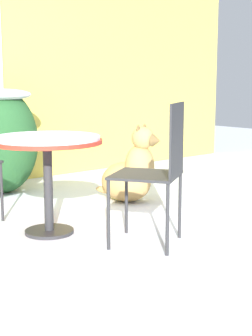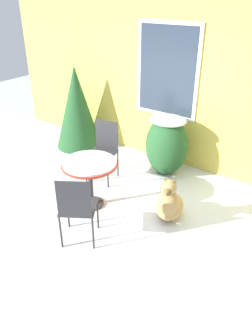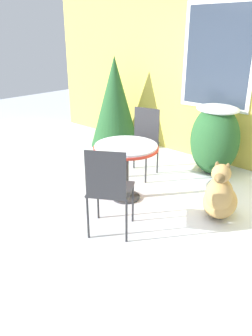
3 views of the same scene
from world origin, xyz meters
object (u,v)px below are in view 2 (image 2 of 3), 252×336
at_px(patio_chair_far_side, 77,206).
at_px(dog, 169,204).
at_px(patio_chair_near_table, 104,148).
at_px(patio_table, 90,168).

bearing_deg(patio_chair_far_side, dog, -155.21).
distance_m(patio_chair_near_table, patio_chair_far_side, 1.71).
height_order(patio_table, patio_chair_far_side, patio_chair_far_side).
height_order(patio_chair_near_table, dog, patio_chair_near_table).
relative_size(patio_table, patio_chair_far_side, 0.82).
bearing_deg(patio_chair_far_side, patio_table, -91.68).
xyz_separation_m(patio_table, patio_chair_far_side, (0.43, -0.73, -0.07)).
bearing_deg(patio_table, patio_chair_near_table, 115.79).
relative_size(patio_chair_far_side, dog, 1.34).
bearing_deg(patio_chair_far_side, patio_chair_near_table, -94.05).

